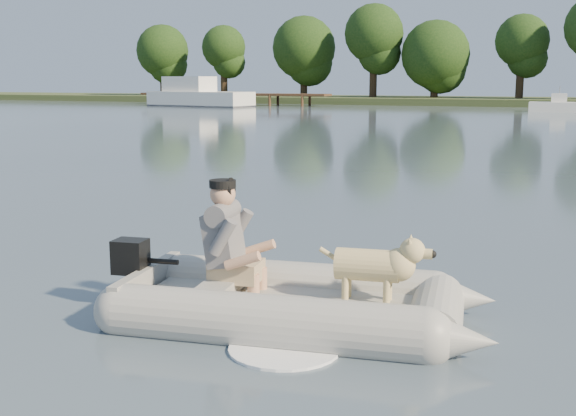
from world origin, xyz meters
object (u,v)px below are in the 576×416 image
at_px(dog, 367,271).
at_px(cabin_cruiser, 200,92).
at_px(motorboat, 562,100).
at_px(dinghy, 296,259).
at_px(man, 225,235).
at_px(dock, 233,99).

bearing_deg(dog, cabin_cruiser, 112.98).
height_order(dog, motorboat, motorboat).
xyz_separation_m(dinghy, cabin_cruiser, (-27.69, 47.60, 0.64)).
relative_size(dinghy, man, 4.28).
relative_size(dog, cabin_cruiser, 0.10).
height_order(cabin_cruiser, motorboat, cabin_cruiser).
bearing_deg(dock, dinghy, -62.67).
distance_m(dog, cabin_cruiser, 55.28).
bearing_deg(dock, motorboat, -7.49).
relative_size(cabin_cruiser, motorboat, 2.13).
bearing_deg(dog, dock, 110.09).
bearing_deg(dinghy, motorboat, 81.28).
distance_m(dock, dinghy, 58.56).
height_order(dock, motorboat, motorboat).
xyz_separation_m(dinghy, motorboat, (0.72, 48.40, 0.25)).
relative_size(man, motorboat, 0.25).
height_order(man, motorboat, motorboat).
bearing_deg(motorboat, cabin_cruiser, -179.51).
bearing_deg(dog, dinghy, -175.43).
height_order(dog, cabin_cruiser, cabin_cruiser).
relative_size(dock, dog, 18.80).
distance_m(dock, dog, 58.74).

